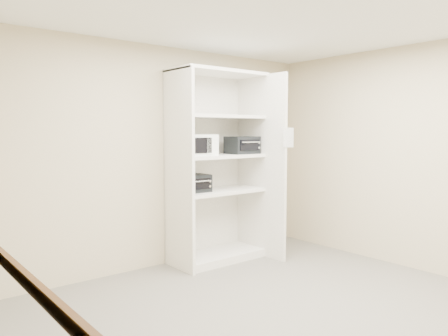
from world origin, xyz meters
TOP-DOWN VIEW (x-y plane):
  - floor at (0.00, 0.00)m, footprint 4.50×4.00m
  - ceiling at (0.00, 0.00)m, footprint 4.50×4.00m
  - wall_back at (0.00, 2.00)m, footprint 4.50×0.02m
  - wall_left at (-2.25, 0.00)m, footprint 0.02×4.00m
  - wall_right at (2.25, 0.00)m, footprint 0.02×4.00m
  - shelving_unit at (0.67, 1.70)m, footprint 1.24×0.92m
  - microwave at (0.28, 1.68)m, footprint 0.46×0.36m
  - toaster_oven_upper at (0.99, 1.64)m, footprint 0.40×0.30m
  - toaster_oven_lower at (0.25, 1.72)m, footprint 0.40×0.31m
  - paper_sign at (1.26, 1.07)m, footprint 0.19×0.01m
  - chair_rail at (-2.23, 0.00)m, footprint 0.04×3.98m

SIDE VIEW (x-z plane):
  - floor at x=0.00m, z-range -0.01..0.01m
  - chair_rail at x=-2.23m, z-range 0.86..0.94m
  - toaster_oven_lower at x=0.25m, z-range 0.92..1.13m
  - shelving_unit at x=0.67m, z-range -0.08..2.34m
  - wall_back at x=0.00m, z-range 0.00..2.70m
  - wall_left at x=-2.25m, z-range 0.00..2.70m
  - wall_right at x=2.25m, z-range 0.00..2.70m
  - toaster_oven_upper at x=0.99m, z-range 1.37..1.60m
  - microwave at x=0.28m, z-range 1.37..1.63m
  - paper_sign at x=1.26m, z-range 1.47..1.71m
  - ceiling at x=0.00m, z-range 2.70..2.71m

